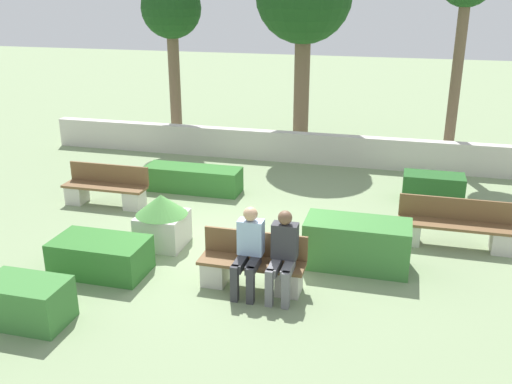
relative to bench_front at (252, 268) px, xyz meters
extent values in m
plane|color=gray|center=(-0.57, 1.25, -0.31)|extent=(60.00, 60.00, 0.00)
cube|color=beige|center=(-0.57, 6.72, 0.08)|extent=(13.91, 0.30, 0.78)
cube|color=brown|center=(0.00, -0.04, 0.10)|extent=(1.63, 0.44, 0.05)
cube|color=brown|center=(0.00, 0.20, 0.32)|extent=(1.63, 0.04, 0.40)
cube|color=beige|center=(-0.58, -0.04, -0.12)|extent=(0.36, 0.40, 0.39)
cube|color=beige|center=(0.58, -0.04, -0.12)|extent=(0.36, 0.40, 0.39)
cube|color=brown|center=(-3.89, 2.54, 0.10)|extent=(1.80, 0.44, 0.05)
cube|color=brown|center=(-3.89, 2.79, 0.32)|extent=(1.80, 0.04, 0.40)
cube|color=beige|center=(-4.56, 2.54, -0.12)|extent=(0.36, 0.40, 0.39)
cube|color=beige|center=(-3.22, 2.54, -0.12)|extent=(0.36, 0.40, 0.39)
cube|color=brown|center=(3.10, 2.27, 0.10)|extent=(2.01, 0.44, 0.05)
cube|color=brown|center=(3.10, 2.51, 0.32)|extent=(2.01, 0.04, 0.40)
cube|color=beige|center=(2.32, 2.27, -0.12)|extent=(0.36, 0.40, 0.39)
cube|color=beige|center=(3.87, 2.27, -0.12)|extent=(0.36, 0.40, 0.39)
cube|color=#333338|center=(-0.11, -0.25, 0.19)|extent=(0.14, 0.46, 0.13)
cube|color=#333338|center=(0.09, -0.25, 0.19)|extent=(0.14, 0.46, 0.13)
cube|color=#333338|center=(-0.13, -0.48, -0.03)|extent=(0.11, 0.11, 0.57)
cube|color=#333338|center=(0.11, -0.48, -0.03)|extent=(0.11, 0.11, 0.57)
cube|color=#9EBCE0|center=(-0.01, -0.01, 0.52)|extent=(0.38, 0.22, 0.54)
sphere|color=tan|center=(-0.01, -0.03, 0.90)|extent=(0.22, 0.22, 0.22)
cube|color=slate|center=(0.41, -0.25, 0.19)|extent=(0.14, 0.46, 0.13)
cube|color=slate|center=(0.61, -0.25, 0.19)|extent=(0.14, 0.46, 0.13)
cube|color=slate|center=(0.39, -0.48, -0.03)|extent=(0.11, 0.11, 0.57)
cube|color=slate|center=(0.63, -0.48, -0.03)|extent=(0.11, 0.11, 0.57)
cube|color=#333338|center=(0.51, -0.01, 0.52)|extent=(0.38, 0.22, 0.54)
sphere|color=brown|center=(0.51, -0.03, 0.90)|extent=(0.21, 0.21, 0.21)
cube|color=#3D7A38|center=(-2.72, -1.74, 0.00)|extent=(1.14, 0.69, 0.62)
cube|color=#33702D|center=(-2.43, 3.89, -0.04)|extent=(2.17, 0.68, 0.55)
cube|color=#3D7A38|center=(1.48, 1.10, 0.08)|extent=(1.70, 0.79, 0.79)
cube|color=#33702D|center=(-2.47, -0.16, -0.03)|extent=(1.50, 0.85, 0.56)
cube|color=#235623|center=(2.77, 4.52, 0.00)|extent=(1.26, 0.63, 0.62)
cube|color=beige|center=(-1.93, 1.05, -0.02)|extent=(0.80, 0.80, 0.59)
cone|color=#47843D|center=(-1.93, 1.05, 0.46)|extent=(0.92, 0.92, 0.36)
cylinder|color=brown|center=(-4.37, 7.69, 1.36)|extent=(0.32, 0.32, 3.35)
sphere|color=#194219|center=(-4.37, 7.69, 3.49)|extent=(1.65, 1.65, 1.65)
cylinder|color=brown|center=(-0.77, 8.07, 1.42)|extent=(0.43, 0.43, 3.46)
cylinder|color=brown|center=(3.21, 7.50, 1.78)|extent=(0.27, 0.27, 4.18)
camera|label=1|loc=(2.04, -7.50, 4.05)|focal=40.00mm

